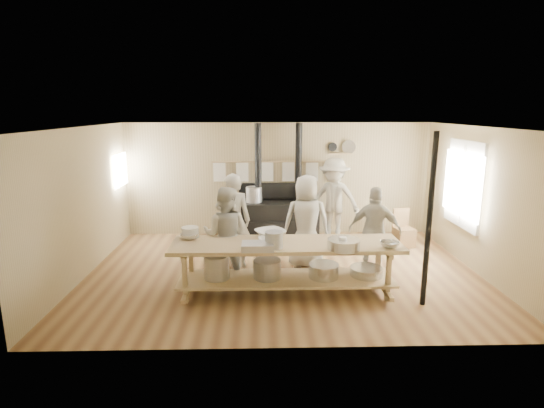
% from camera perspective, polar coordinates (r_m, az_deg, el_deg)
% --- Properties ---
extents(ground, '(7.00, 7.00, 0.00)m').
position_cam_1_polar(ground, '(7.80, 1.49, -9.14)').
color(ground, brown).
rests_on(ground, ground).
extents(room_shell, '(7.00, 7.00, 7.00)m').
position_cam_1_polar(room_shell, '(7.36, 1.56, 2.68)').
color(room_shell, tan).
rests_on(room_shell, ground).
extents(window_right, '(0.09, 1.50, 1.65)m').
position_cam_1_polar(window_right, '(8.85, 24.41, 2.44)').
color(window_right, beige).
rests_on(window_right, ground).
extents(left_opening, '(0.00, 0.90, 0.90)m').
position_cam_1_polar(left_opening, '(9.81, -19.72, 4.32)').
color(left_opening, white).
rests_on(left_opening, ground).
extents(stove, '(1.90, 0.75, 2.60)m').
position_cam_1_polar(stove, '(9.66, 0.81, -1.58)').
color(stove, black).
rests_on(stove, ground).
extents(towel_rail, '(3.00, 0.04, 0.47)m').
position_cam_1_polar(towel_rail, '(9.73, 0.80, 4.79)').
color(towel_rail, tan).
rests_on(towel_rail, ground).
extents(back_wall_shelf, '(0.63, 0.14, 0.32)m').
position_cam_1_polar(back_wall_shelf, '(9.89, 9.38, 7.31)').
color(back_wall_shelf, tan).
rests_on(back_wall_shelf, ground).
extents(prep_table, '(3.60, 0.90, 0.85)m').
position_cam_1_polar(prep_table, '(6.78, 1.84, -7.88)').
color(prep_table, tan).
rests_on(prep_table, ground).
extents(support_post, '(0.08, 0.08, 2.60)m').
position_cam_1_polar(support_post, '(6.57, 20.38, -2.22)').
color(support_post, black).
rests_on(support_post, ground).
extents(cook_far_left, '(0.66, 0.44, 1.77)m').
position_cam_1_polar(cook_far_left, '(7.84, -5.25, -2.27)').
color(cook_far_left, '#AAA797').
rests_on(cook_far_left, ground).
extents(cook_left, '(0.90, 0.76, 1.65)m').
position_cam_1_polar(cook_left, '(7.22, -6.24, -4.11)').
color(cook_left, '#AAA797').
rests_on(cook_left, ground).
extents(cook_center, '(0.86, 0.56, 1.74)m').
position_cam_1_polar(cook_center, '(7.83, 4.64, -2.37)').
color(cook_center, '#AAA797').
rests_on(cook_center, ground).
extents(cook_right, '(0.99, 0.62, 1.57)m').
position_cam_1_polar(cook_right, '(7.78, 13.66, -3.46)').
color(cook_right, '#AAA797').
rests_on(cook_right, ground).
extents(cook_by_window, '(1.38, 1.11, 1.86)m').
position_cam_1_polar(cook_by_window, '(9.53, 8.27, 0.61)').
color(cook_by_window, '#AAA797').
rests_on(cook_by_window, ground).
extents(chair, '(0.45, 0.45, 0.81)m').
position_cam_1_polar(chair, '(9.57, 17.25, -4.05)').
color(chair, brown).
rests_on(chair, ground).
extents(bowl_white_a, '(0.44, 0.44, 0.09)m').
position_cam_1_polar(bowl_white_a, '(6.61, -0.25, -4.96)').
color(bowl_white_a, white).
rests_on(bowl_white_a, prep_table).
extents(bowl_steel_a, '(0.41, 0.41, 0.09)m').
position_cam_1_polar(bowl_steel_a, '(6.96, -11.05, -4.29)').
color(bowl_steel_a, silver).
rests_on(bowl_steel_a, prep_table).
extents(bowl_white_b, '(0.64, 0.64, 0.12)m').
position_cam_1_polar(bowl_white_b, '(6.96, -0.23, -3.96)').
color(bowl_white_b, white).
rests_on(bowl_white_b, prep_table).
extents(bowl_steel_b, '(0.35, 0.35, 0.09)m').
position_cam_1_polar(bowl_steel_b, '(6.68, 15.54, -5.27)').
color(bowl_steel_b, silver).
rests_on(bowl_steel_b, prep_table).
extents(roasting_pan, '(0.48, 0.32, 0.11)m').
position_cam_1_polar(roasting_pan, '(6.33, -1.92, -5.72)').
color(roasting_pan, '#B2B2B7').
rests_on(roasting_pan, prep_table).
extents(mixing_bowl_large, '(0.49, 0.49, 0.15)m').
position_cam_1_polar(mixing_bowl_large, '(6.44, 9.60, -5.34)').
color(mixing_bowl_large, silver).
rests_on(mixing_bowl_large, prep_table).
extents(bucket_galv, '(0.28, 0.28, 0.25)m').
position_cam_1_polar(bucket_galv, '(6.39, 0.26, -4.83)').
color(bucket_galv, gray).
rests_on(bucket_galv, prep_table).
extents(deep_bowl_enamel, '(0.36, 0.36, 0.17)m').
position_cam_1_polar(deep_bowl_enamel, '(7.04, -10.94, -3.75)').
color(deep_bowl_enamel, white).
rests_on(deep_bowl_enamel, prep_table).
extents(pitcher, '(0.15, 0.15, 0.19)m').
position_cam_1_polar(pitcher, '(6.43, 9.47, -5.20)').
color(pitcher, white).
rests_on(pitcher, prep_table).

